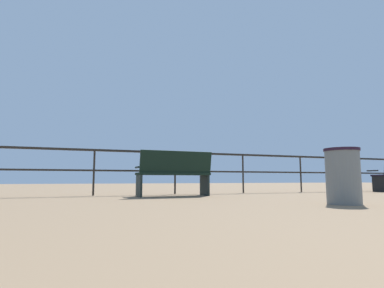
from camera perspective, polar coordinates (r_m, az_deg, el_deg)
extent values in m
cube|color=black|center=(7.58, -3.14, -1.62)|extent=(19.01, 0.05, 0.05)
cube|color=black|center=(7.55, -3.17, -5.08)|extent=(19.01, 0.04, 0.04)
cylinder|color=black|center=(7.21, -17.79, -5.10)|extent=(0.04, 0.04, 1.01)
cylinder|color=black|center=(7.55, -3.17, -5.46)|extent=(0.04, 0.04, 1.01)
cylinder|color=black|center=(8.32, 9.47, -5.49)|extent=(0.04, 0.04, 1.01)
cylinder|color=black|center=(9.42, 19.57, -5.32)|extent=(0.04, 0.04, 1.01)
cylinder|color=black|center=(10.74, 27.37, -5.08)|extent=(0.04, 0.04, 1.01)
cube|color=black|center=(6.66, -3.51, -5.58)|extent=(1.57, 0.54, 0.05)
cube|color=black|center=(6.45, -2.84, -3.42)|extent=(1.57, 0.17, 0.48)
cube|color=black|center=(6.93, 2.36, -7.59)|extent=(0.05, 0.45, 0.47)
cube|color=black|center=(7.12, 1.68, -4.53)|extent=(0.04, 0.35, 0.04)
cube|color=black|center=(6.46, -9.83, -7.57)|extent=(0.05, 0.45, 0.47)
cube|color=black|center=(6.66, -10.13, -4.29)|extent=(0.04, 0.35, 0.04)
cube|color=black|center=(10.37, 31.54, -6.31)|extent=(0.05, 0.47, 0.47)
cube|color=black|center=(10.50, 30.54, -4.30)|extent=(0.05, 0.36, 0.04)
ellipsoid|color=silver|center=(10.76, 27.15, -1.81)|extent=(0.35, 0.29, 0.16)
ellipsoid|color=gray|center=(10.76, 27.15, -1.68)|extent=(0.30, 0.24, 0.06)
sphere|color=silver|center=(10.90, 27.33, -1.46)|extent=(0.13, 0.13, 0.13)
cone|color=yellow|center=(10.98, 27.45, -1.49)|extent=(0.07, 0.07, 0.05)
cube|color=gray|center=(10.60, 26.91, -1.72)|extent=(0.13, 0.11, 0.02)
cylinder|color=slate|center=(4.95, 26.28, -5.61)|extent=(0.47, 0.47, 0.77)
cylinder|color=black|center=(4.97, 26.05, -0.96)|extent=(0.49, 0.49, 0.04)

